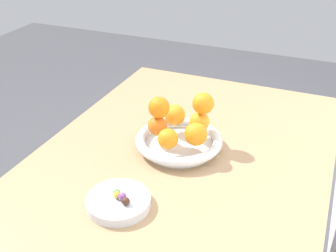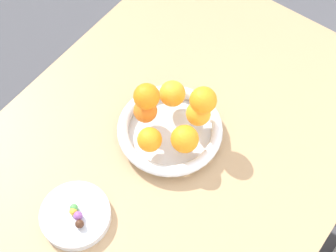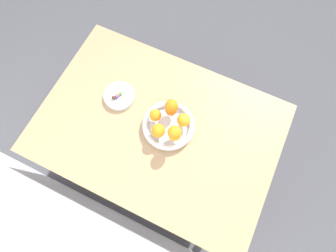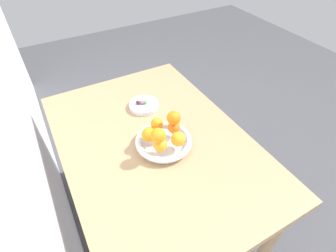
{
  "view_description": "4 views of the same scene",
  "coord_description": "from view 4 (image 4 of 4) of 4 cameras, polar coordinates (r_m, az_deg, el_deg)",
  "views": [
    {
      "loc": [
        0.87,
        0.33,
        1.37
      ],
      "look_at": [
        -0.0,
        -0.04,
        0.83
      ],
      "focal_mm": 45.0,
      "sensor_mm": 36.0,
      "label": 1
    },
    {
      "loc": [
        0.43,
        0.33,
        1.75
      ],
      "look_at": [
        -0.03,
        -0.02,
        0.8
      ],
      "focal_mm": 55.0,
      "sensor_mm": 36.0,
      "label": 2
    },
    {
      "loc": [
        -0.21,
        0.33,
        1.88
      ],
      "look_at": [
        -0.05,
        -0.0,
        0.81
      ],
      "focal_mm": 28.0,
      "sensor_mm": 36.0,
      "label": 3
    },
    {
      "loc": [
        -0.72,
        0.33,
        1.55
      ],
      "look_at": [
        -0.03,
        -0.05,
        0.83
      ],
      "focal_mm": 28.0,
      "sensor_mm": 36.0,
      "label": 4
    }
  ],
  "objects": [
    {
      "name": "ground_plane",
      "position": [
        1.74,
        -2.06,
        -20.43
      ],
      "size": [
        6.0,
        6.0,
        0.0
      ],
      "primitive_type": "plane",
      "color": "#4C4C51"
    },
    {
      "name": "dining_table",
      "position": [
        1.2,
        -2.83,
        -6.11
      ],
      "size": [
        1.1,
        0.76,
        0.74
      ],
      "color": "tan",
      "rests_on": "ground_plane"
    },
    {
      "name": "fruit_bowl",
      "position": [
        1.1,
        -0.95,
        -3.43
      ],
      "size": [
        0.24,
        0.24,
        0.04
      ],
      "color": "silver",
      "rests_on": "dining_table"
    },
    {
      "name": "candy_dish",
      "position": [
        1.3,
        -5.26,
        4.51
      ],
      "size": [
        0.15,
        0.15,
        0.02
      ],
      "primitive_type": "cylinder",
      "color": "silver",
      "rests_on": "dining_table"
    },
    {
      "name": "orange_0",
      "position": [
        1.11,
        -2.4,
        0.44
      ],
      "size": [
        0.05,
        0.05,
        0.05
      ],
      "primitive_type": "sphere",
      "color": "orange",
      "rests_on": "fruit_bowl"
    },
    {
      "name": "orange_1",
      "position": [
        1.06,
        -4.19,
        -1.87
      ],
      "size": [
        0.06,
        0.06,
        0.06
      ],
      "primitive_type": "sphere",
      "color": "orange",
      "rests_on": "fruit_bowl"
    },
    {
      "name": "orange_2",
      "position": [
        1.02,
        -1.7,
        -4.15
      ],
      "size": [
        0.06,
        0.06,
        0.06
      ],
      "primitive_type": "sphere",
      "color": "orange",
      "rests_on": "fruit_bowl"
    },
    {
      "name": "orange_3",
      "position": [
        1.04,
        2.21,
        -2.86
      ],
      "size": [
        0.06,
        0.06,
        0.06
      ],
      "primitive_type": "sphere",
      "color": "orange",
      "rests_on": "fruit_bowl"
    },
    {
      "name": "orange_4",
      "position": [
        1.09,
        1.29,
        -0.28
      ],
      "size": [
        0.05,
        0.05,
        0.05
      ],
      "primitive_type": "sphere",
      "color": "orange",
      "rests_on": "fruit_bowl"
    },
    {
      "name": "orange_5",
      "position": [
        0.98,
        -2.15,
        -2.08
      ],
      "size": [
        0.06,
        0.06,
        0.06
      ],
      "primitive_type": "sphere",
      "color": "orange",
      "rests_on": "orange_2"
    },
    {
      "name": "orange_6",
      "position": [
        1.05,
        1.24,
        1.77
      ],
      "size": [
        0.06,
        0.06,
        0.06
      ],
      "primitive_type": "sphere",
      "color": "orange",
      "rests_on": "orange_4"
    },
    {
      "name": "candy_ball_0",
      "position": [
        1.29,
        -5.22,
        5.21
      ],
      "size": [
        0.02,
        0.02,
        0.02
      ],
      "primitive_type": "sphere",
      "color": "gold",
      "rests_on": "candy_dish"
    },
    {
      "name": "candy_ball_1",
      "position": [
        1.29,
        -4.96,
        5.14
      ],
      "size": [
        0.02,
        0.02,
        0.02
      ],
      "primitive_type": "sphere",
      "color": "#4C9947",
      "rests_on": "candy_dish"
    },
    {
      "name": "candy_ball_2",
      "position": [
        1.29,
        -5.86,
        5.1
      ],
      "size": [
        0.02,
        0.02,
        0.02
      ],
      "primitive_type": "sphere",
      "color": "#8C4C99",
      "rests_on": "candy_dish"
    },
    {
      "name": "candy_ball_3",
      "position": [
        1.29,
        -6.62,
        5.15
      ],
      "size": [
        0.02,
        0.02,
        0.02
      ],
      "primitive_type": "sphere",
      "color": "#472819",
      "rests_on": "candy_dish"
    }
  ]
}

